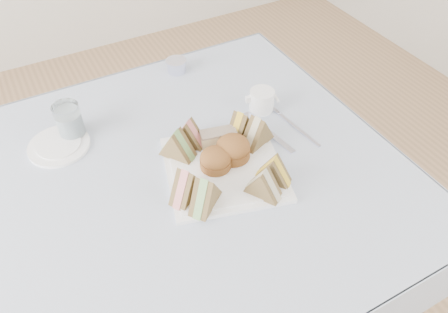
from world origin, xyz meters
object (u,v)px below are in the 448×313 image
serving_plate (224,169)px  creamer_jug (262,100)px  table (200,250)px  water_glass (69,121)px

serving_plate → creamer_jug: creamer_jug is taller
table → water_glass: bearing=131.1°
table → creamer_jug: creamer_jug is taller
table → serving_plate: 0.39m
serving_plate → water_glass: bearing=148.8°
table → water_glass: size_ratio=8.74×
water_glass → table: bearing=-48.9°
serving_plate → water_glass: water_glass is taller
table → serving_plate: bearing=-33.7°
water_glass → creamer_jug: 0.54m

